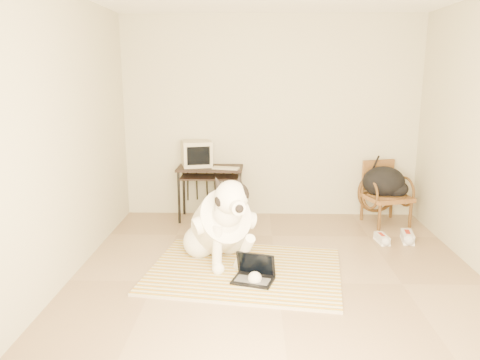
{
  "coord_description": "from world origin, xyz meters",
  "views": [
    {
      "loc": [
        -0.25,
        -4.11,
        1.94
      ],
      "look_at": [
        -0.37,
        0.58,
        0.87
      ],
      "focal_mm": 35.0,
      "sensor_mm": 36.0,
      "label": 1
    }
  ],
  "objects_px": {
    "rattan_chair": "(385,193)",
    "crt_monitor": "(197,154)",
    "backpack": "(386,183)",
    "laptop": "(254,274)",
    "computer_desk": "(210,175)",
    "pc_tower": "(223,204)",
    "dog": "(221,225)"
  },
  "relations": [
    {
      "from": "dog",
      "to": "crt_monitor",
      "type": "relative_size",
      "value": 2.8
    },
    {
      "from": "computer_desk",
      "to": "rattan_chair",
      "type": "bearing_deg",
      "value": -2.11
    },
    {
      "from": "rattan_chair",
      "to": "crt_monitor",
      "type": "bearing_deg",
      "value": 176.16
    },
    {
      "from": "laptop",
      "to": "backpack",
      "type": "bearing_deg",
      "value": 46.64
    },
    {
      "from": "dog",
      "to": "rattan_chair",
      "type": "bearing_deg",
      "value": 34.24
    },
    {
      "from": "rattan_chair",
      "to": "backpack",
      "type": "height_order",
      "value": "rattan_chair"
    },
    {
      "from": "laptop",
      "to": "dog",
      "type": "bearing_deg",
      "value": 126.59
    },
    {
      "from": "laptop",
      "to": "rattan_chair",
      "type": "distance_m",
      "value": 2.56
    },
    {
      "from": "crt_monitor",
      "to": "pc_tower",
      "type": "relative_size",
      "value": 0.98
    },
    {
      "from": "dog",
      "to": "backpack",
      "type": "distance_m",
      "value": 2.45
    },
    {
      "from": "crt_monitor",
      "to": "laptop",
      "type": "bearing_deg",
      "value": -69.42
    },
    {
      "from": "crt_monitor",
      "to": "backpack",
      "type": "height_order",
      "value": "crt_monitor"
    },
    {
      "from": "dog",
      "to": "rattan_chair",
      "type": "distance_m",
      "value": 2.5
    },
    {
      "from": "dog",
      "to": "backpack",
      "type": "height_order",
      "value": "dog"
    },
    {
      "from": "pc_tower",
      "to": "rattan_chair",
      "type": "relative_size",
      "value": 0.57
    },
    {
      "from": "laptop",
      "to": "crt_monitor",
      "type": "distance_m",
      "value": 2.32
    },
    {
      "from": "laptop",
      "to": "backpack",
      "type": "relative_size",
      "value": 0.75
    },
    {
      "from": "dog",
      "to": "computer_desk",
      "type": "xyz_separation_m",
      "value": [
        -0.24,
        1.49,
        0.21
      ]
    },
    {
      "from": "pc_tower",
      "to": "dog",
      "type": "bearing_deg",
      "value": -87.18
    },
    {
      "from": "crt_monitor",
      "to": "rattan_chair",
      "type": "height_order",
      "value": "crt_monitor"
    },
    {
      "from": "dog",
      "to": "rattan_chair",
      "type": "relative_size",
      "value": 1.57
    },
    {
      "from": "pc_tower",
      "to": "backpack",
      "type": "height_order",
      "value": "backpack"
    },
    {
      "from": "dog",
      "to": "laptop",
      "type": "bearing_deg",
      "value": -53.41
    },
    {
      "from": "laptop",
      "to": "crt_monitor",
      "type": "xyz_separation_m",
      "value": [
        -0.77,
        2.04,
        0.8
      ]
    },
    {
      "from": "dog",
      "to": "computer_desk",
      "type": "distance_m",
      "value": 1.52
    },
    {
      "from": "laptop",
      "to": "pc_tower",
      "type": "height_order",
      "value": "pc_tower"
    },
    {
      "from": "laptop",
      "to": "computer_desk",
      "type": "height_order",
      "value": "computer_desk"
    },
    {
      "from": "crt_monitor",
      "to": "backpack",
      "type": "xyz_separation_m",
      "value": [
        2.47,
        -0.24,
        -0.33
      ]
    },
    {
      "from": "pc_tower",
      "to": "backpack",
      "type": "xyz_separation_m",
      "value": [
        2.13,
        -0.19,
        0.35
      ]
    },
    {
      "from": "pc_tower",
      "to": "rattan_chair",
      "type": "distance_m",
      "value": 2.16
    },
    {
      "from": "rattan_chair",
      "to": "backpack",
      "type": "distance_m",
      "value": 0.16
    },
    {
      "from": "dog",
      "to": "crt_monitor",
      "type": "distance_m",
      "value": 1.7
    }
  ]
}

